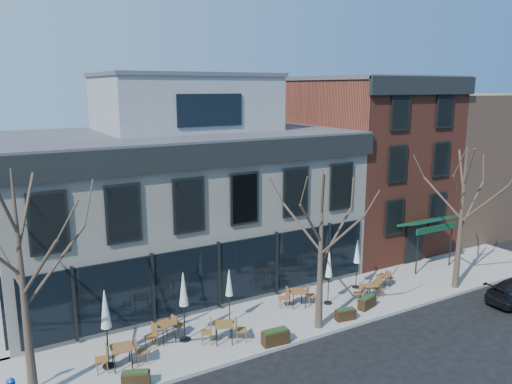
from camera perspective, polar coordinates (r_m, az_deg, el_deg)
ground at (r=24.59m, az=-4.29°, el=-13.45°), size 120.00×120.00×0.00m
sidewalk_front at (r=24.38m, az=5.09°, el=-13.51°), size 33.50×4.70×0.15m
corner_building at (r=27.54m, az=-8.91°, el=-0.39°), size 18.39×10.39×11.10m
red_brick_building at (r=34.06m, az=11.83°, el=3.42°), size 8.20×11.78×11.18m
bg_building at (r=42.07m, az=21.10°, el=3.58°), size 12.00×12.00×10.00m
tree_corner at (r=18.03m, az=-25.07°, el=-9.63°), size 3.93×3.98×7.92m
tree_mid at (r=21.55m, az=7.44°, el=-6.39°), size 3.50×3.55×7.04m
tree_right at (r=27.72m, az=22.42°, el=-2.57°), size 3.72×3.77×7.48m
cafe_set_0 at (r=20.31m, az=-15.08°, el=-17.51°), size 2.02×0.89×1.04m
cafe_set_1 at (r=21.78m, az=-10.37°, el=-15.26°), size 1.88×0.93×0.97m
cafe_set_2 at (r=21.39m, az=-3.69°, el=-15.52°), size 1.98×1.19×1.02m
cafe_set_3 at (r=24.56m, az=4.76°, el=-11.80°), size 1.93×1.04×0.99m
cafe_set_4 at (r=25.92m, az=12.75°, el=-10.94°), size 1.64×0.72×0.85m
cafe_set_5 at (r=27.47m, az=14.37°, el=-9.72°), size 1.59×0.76×0.81m
umbrella_0 at (r=19.75m, az=-16.82°, el=-13.16°), size 0.49×0.49×3.08m
umbrella_1 at (r=21.05m, az=-8.28°, el=-11.36°), size 0.48×0.48×2.98m
umbrella_2 at (r=22.42m, az=-3.09°, el=-10.64°), size 0.40×0.40×2.52m
umbrella_3 at (r=24.52m, az=8.34°, el=-8.51°), size 0.42×0.42×2.65m
umbrella_4 at (r=26.65m, az=11.49°, el=-6.96°), size 0.42×0.42×2.63m
planter_0 at (r=19.29m, az=-13.56°, el=-20.02°), size 1.06×0.73×0.55m
planter_1 at (r=21.34m, az=2.25°, el=-16.21°), size 1.18×0.55×0.64m
planter_2 at (r=23.66m, az=10.19°, el=-13.59°), size 0.99×0.54×0.53m
planter_3 at (r=24.98m, az=12.58°, el=-12.21°), size 1.10×0.67×0.58m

